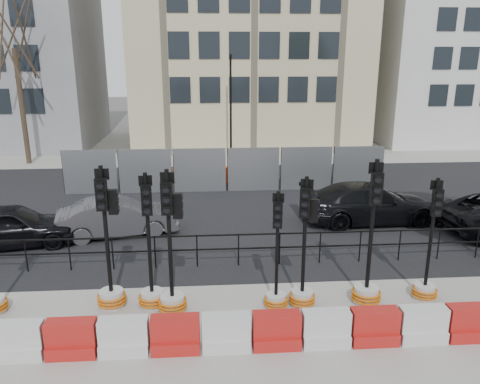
{
  "coord_description": "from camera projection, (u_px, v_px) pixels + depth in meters",
  "views": [
    {
      "loc": [
        -0.84,
        -11.31,
        5.94
      ],
      "look_at": [
        0.17,
        3.0,
        1.73
      ],
      "focal_mm": 35.0,
      "sensor_mm": 36.0,
      "label": 1
    }
  ],
  "objects": [
    {
      "name": "car_a",
      "position": [
        11.0,
        226.0,
        14.94
      ],
      "size": [
        3.04,
        4.65,
        1.39
      ],
      "primitive_type": "imported",
      "rotation": [
        0.0,
        0.0,
        1.74
      ],
      "color": "black",
      "rests_on": "ground"
    },
    {
      "name": "traffic_signal_f",
      "position": [
        303.0,
        277.0,
        11.31
      ],
      "size": [
        0.65,
        0.65,
        3.29
      ],
      "rotation": [
        0.0,
        0.0,
        -0.35
      ],
      "color": "silver",
      "rests_on": "ground"
    },
    {
      "name": "traffic_signal_e",
      "position": [
        276.0,
        285.0,
        11.26
      ],
      "size": [
        0.59,
        0.59,
        2.98
      ],
      "rotation": [
        0.0,
        0.0,
        -0.2
      ],
      "color": "silver",
      "rests_on": "ground"
    },
    {
      "name": "building_white",
      "position": [
        462.0,
        24.0,
        32.49
      ],
      "size": [
        12.0,
        9.06,
        16.0
      ],
      "color": "silver",
      "rests_on": "ground"
    },
    {
      "name": "traffic_signal_b",
      "position": [
        110.0,
        275.0,
        11.24
      ],
      "size": [
        0.7,
        0.7,
        3.56
      ],
      "rotation": [
        0.0,
        0.0,
        0.0
      ],
      "color": "silver",
      "rests_on": "ground"
    },
    {
      "name": "barrier_row",
      "position": [
        251.0,
        333.0,
        9.77
      ],
      "size": [
        16.75,
        0.5,
        0.8
      ],
      "color": "red",
      "rests_on": "ground"
    },
    {
      "name": "traffic_signal_h",
      "position": [
        427.0,
        275.0,
        11.68
      ],
      "size": [
        0.62,
        0.62,
        3.17
      ],
      "rotation": [
        0.0,
        0.0,
        -0.16
      ],
      "color": "silver",
      "rests_on": "ground"
    },
    {
      "name": "sidewalk_near",
      "position": [
        252.0,
        353.0,
        9.68
      ],
      "size": [
        40.0,
        6.0,
        0.02
      ],
      "primitive_type": "cube",
      "color": "gray",
      "rests_on": "ground"
    },
    {
      "name": "traffic_signal_d",
      "position": [
        172.0,
        280.0,
        11.03
      ],
      "size": [
        0.69,
        0.69,
        3.53
      ],
      "rotation": [
        0.0,
        0.0,
        -0.06
      ],
      "color": "silver",
      "rests_on": "ground"
    },
    {
      "name": "building_grey",
      "position": [
        5.0,
        38.0,
        30.68
      ],
      "size": [
        11.0,
        9.06,
        14.0
      ],
      "color": "gray",
      "rests_on": "ground"
    },
    {
      "name": "kerb_railing",
      "position": [
        239.0,
        244.0,
        13.51
      ],
      "size": [
        18.0,
        0.04,
        1.0
      ],
      "color": "black",
      "rests_on": "ground"
    },
    {
      "name": "car_b",
      "position": [
        118.0,
        217.0,
        15.87
      ],
      "size": [
        3.08,
        4.56,
        1.31
      ],
      "primitive_type": "imported",
      "rotation": [
        0.0,
        0.0,
        1.79
      ],
      "color": "#424145",
      "rests_on": "ground"
    },
    {
      "name": "lamp_post_far",
      "position": [
        231.0,
        106.0,
        26.02
      ],
      "size": [
        0.12,
        0.56,
        6.0
      ],
      "color": "black",
      "rests_on": "ground"
    },
    {
      "name": "heras_fencing",
      "position": [
        238.0,
        173.0,
        21.85
      ],
      "size": [
        14.33,
        1.72,
        2.0
      ],
      "color": "gray",
      "rests_on": "ground"
    },
    {
      "name": "sidewalk_far",
      "position": [
        222.0,
        159.0,
        27.86
      ],
      "size": [
        40.0,
        4.0,
        0.02
      ],
      "primitive_type": "cube",
      "color": "gray",
      "rests_on": "ground"
    },
    {
      "name": "traffic_signal_g",
      "position": [
        368.0,
        276.0,
        11.43
      ],
      "size": [
        0.72,
        0.72,
        3.67
      ],
      "rotation": [
        0.0,
        0.0,
        -0.13
      ],
      "color": "silver",
      "rests_on": "ground"
    },
    {
      "name": "tree_bare_far",
      "position": [
        13.0,
        41.0,
        24.77
      ],
      "size": [
        2.0,
        2.0,
        9.0
      ],
      "color": "#473828",
      "rests_on": "ground"
    },
    {
      "name": "traffic_signal_c",
      "position": [
        151.0,
        281.0,
        11.3
      ],
      "size": [
        0.67,
        0.67,
        3.39
      ],
      "rotation": [
        0.0,
        0.0,
        0.14
      ],
      "color": "silver",
      "rests_on": "ground"
    },
    {
      "name": "ground",
      "position": [
        242.0,
        285.0,
        12.55
      ],
      "size": [
        120.0,
        120.0,
        0.0
      ],
      "primitive_type": "plane",
      "color": "#51514C",
      "rests_on": "ground"
    },
    {
      "name": "car_c",
      "position": [
        370.0,
        203.0,
        17.14
      ],
      "size": [
        2.57,
        5.22,
        1.45
      ],
      "primitive_type": "imported",
      "rotation": [
        0.0,
        0.0,
        1.62
      ],
      "color": "black",
      "rests_on": "ground"
    },
    {
      "name": "building_cream",
      "position": [
        247.0,
        7.0,
        31.2
      ],
      "size": [
        15.0,
        10.06,
        18.0
      ],
      "color": "tan",
      "rests_on": "ground"
    },
    {
      "name": "road",
      "position": [
        229.0,
        205.0,
        19.25
      ],
      "size": [
        40.0,
        14.0,
        0.03
      ],
      "primitive_type": "cube",
      "color": "black",
      "rests_on": "ground"
    }
  ]
}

